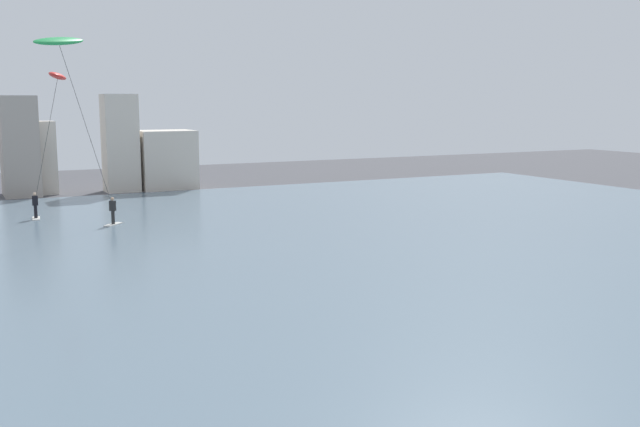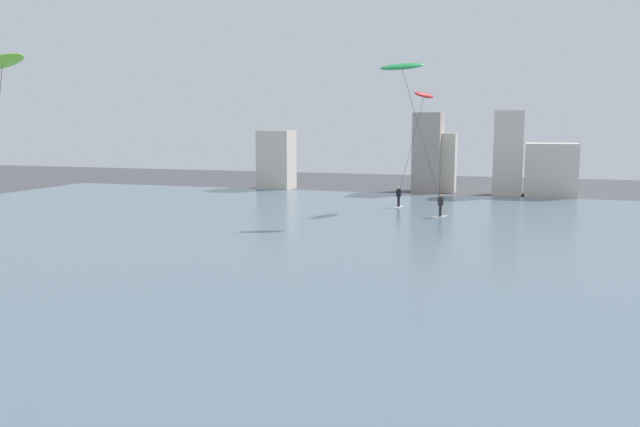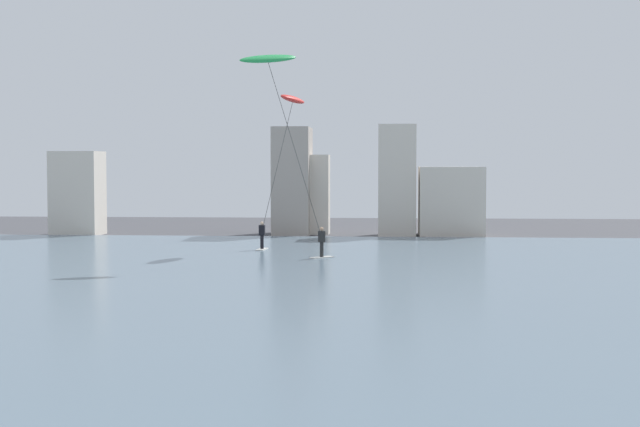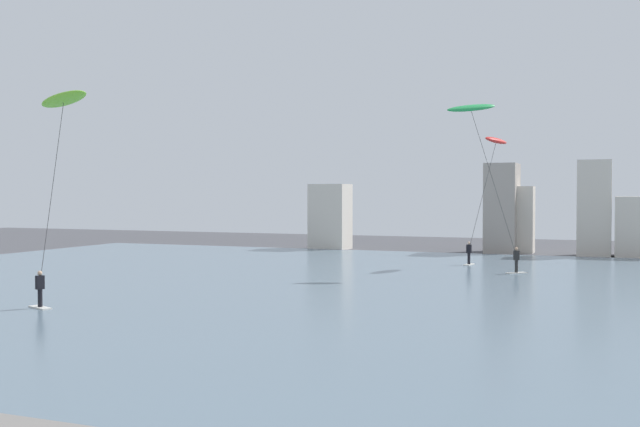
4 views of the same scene
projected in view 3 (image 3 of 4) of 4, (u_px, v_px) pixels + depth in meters
name	position (u px, v px, depth m)	size (l,w,h in m)	color
water_bay	(311.00, 287.00, 37.70)	(84.00, 52.00, 0.10)	slate
far_shore_buildings	(314.00, 190.00, 66.16)	(30.72, 5.19, 7.90)	beige
kitesurfer_green	(274.00, 78.00, 47.54)	(4.94, 3.03, 10.87)	silver
kitesurfer_red	(290.00, 113.00, 53.52)	(2.95, 3.32, 9.13)	silver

